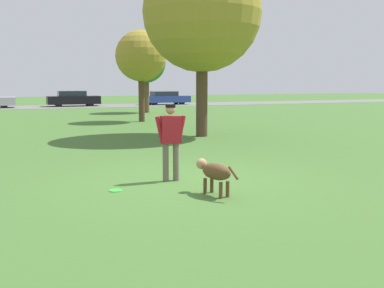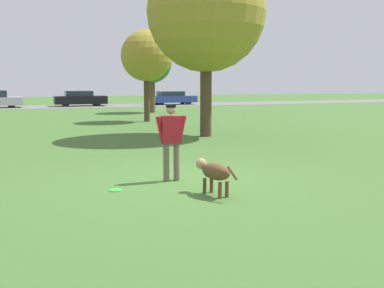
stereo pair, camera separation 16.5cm
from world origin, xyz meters
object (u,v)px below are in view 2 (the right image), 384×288
object	(u,v)px
person	(171,136)
frisbee	(116,190)
dog	(214,172)
tree_mid_center	(146,56)
tree_far_right	(151,63)
parked_car_blue	(172,98)
tree_near_right	(206,13)
parked_car_black	(80,99)

from	to	relation	value
person	frisbee	size ratio (longest dim) A/B	6.45
dog	frisbee	bearing A→B (deg)	42.76
tree_mid_center	tree_far_right	size ratio (longest dim) A/B	1.00
tree_mid_center	tree_far_right	xyz separation A→B (m)	(2.12, 6.86, -0.07)
person	tree_far_right	xyz separation A→B (m)	(5.36, 21.45, 2.44)
tree_mid_center	parked_car_blue	xyz separation A→B (m)	(6.83, 17.04, -2.87)
dog	tree_far_right	world-z (taller)	tree_far_right
person	frisbee	world-z (taller)	person
frisbee	person	bearing A→B (deg)	19.93
dog	parked_car_blue	distance (m)	34.47
parked_car_blue	tree_near_right	bearing A→B (deg)	-106.94
tree_far_right	parked_car_blue	xyz separation A→B (m)	(4.70, 10.18, -2.80)
parked_car_blue	person	bearing A→B (deg)	-110.02
person	parked_car_black	size ratio (longest dim) A/B	0.37
dog	parked_car_black	world-z (taller)	parked_car_black
frisbee	parked_car_black	xyz separation A→B (m)	(2.90, 32.28, 0.66)
dog	frisbee	world-z (taller)	dog
tree_mid_center	tree_far_right	world-z (taller)	tree_far_right
tree_far_right	parked_car_black	bearing A→B (deg)	110.03
frisbee	tree_far_right	world-z (taller)	tree_far_right
person	tree_far_right	distance (m)	22.24
tree_near_right	parked_car_blue	world-z (taller)	tree_near_right
frisbee	parked_car_black	size ratio (longest dim) A/B	0.06
tree_mid_center	parked_car_black	bearing A→B (deg)	95.47
parked_car_blue	parked_car_black	bearing A→B (deg)	176.43
tree_mid_center	tree_far_right	distance (m)	7.19
frisbee	dog	bearing A→B (deg)	-30.15
dog	parked_car_blue	xyz separation A→B (m)	(9.68, 33.09, 0.18)
dog	parked_car_black	size ratio (longest dim) A/B	0.25
tree_far_right	tree_near_right	bearing A→B (deg)	-96.56
person	dog	bearing A→B (deg)	-73.89
person	tree_near_right	bearing A→B (deg)	64.28
frisbee	tree_mid_center	distance (m)	16.12
tree_far_right	parked_car_black	xyz separation A→B (m)	(-3.77, 10.35, -2.76)
frisbee	tree_near_right	xyz separation A→B (m)	(5.04, 7.73, 4.76)
tree_mid_center	frisbee	bearing A→B (deg)	-106.80
dog	person	bearing A→B (deg)	-2.45
person	tree_near_right	world-z (taller)	tree_near_right
tree_near_right	tree_mid_center	world-z (taller)	tree_near_right
tree_near_right	parked_car_blue	distance (m)	25.52
tree_mid_center	parked_car_blue	distance (m)	18.58
dog	parked_car_blue	world-z (taller)	parked_car_blue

